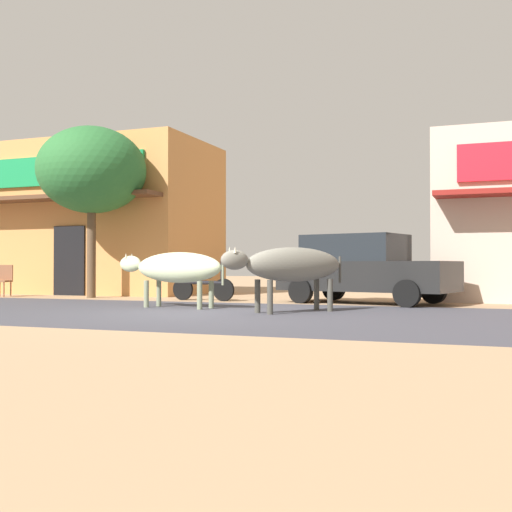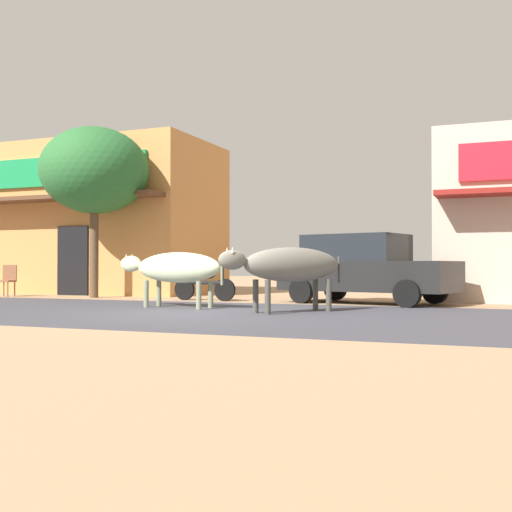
# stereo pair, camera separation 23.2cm
# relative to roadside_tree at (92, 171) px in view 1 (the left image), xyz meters

# --- Properties ---
(ground) EXTENTS (80.00, 80.00, 0.00)m
(ground) POSITION_rel_roadside_tree_xyz_m (5.39, -4.16, -3.57)
(ground) COLOR tan
(asphalt_road) EXTENTS (72.00, 6.61, 0.00)m
(asphalt_road) POSITION_rel_roadside_tree_xyz_m (5.39, -4.16, -3.56)
(asphalt_road) COLOR #43434C
(asphalt_road) RESTS_ON ground
(storefront_left_cafe) EXTENTS (7.60, 5.04, 4.87)m
(storefront_left_cafe) POSITION_rel_roadside_tree_xyz_m (-1.92, 3.04, -1.12)
(storefront_left_cafe) COLOR #CE894B
(storefront_left_cafe) RESTS_ON ground
(roadside_tree) EXTENTS (3.03, 3.03, 4.80)m
(roadside_tree) POSITION_rel_roadside_tree_xyz_m (0.00, 0.00, 0.00)
(roadside_tree) COLOR brown
(roadside_tree) RESTS_ON ground
(parked_hatchback_car) EXTENTS (4.37, 2.62, 1.64)m
(parked_hatchback_car) POSITION_rel_roadside_tree_xyz_m (7.63, 0.09, -2.72)
(parked_hatchback_car) COLOR black
(parked_hatchback_car) RESTS_ON ground
(parked_motorcycle) EXTENTS (1.77, 0.28, 1.03)m
(parked_motorcycle) POSITION_rel_roadside_tree_xyz_m (3.59, -0.23, -3.11)
(parked_motorcycle) COLOR black
(parked_motorcycle) RESTS_ON ground
(cow_near_brown) EXTENTS (2.72, 0.92, 1.18)m
(cow_near_brown) POSITION_rel_roadside_tree_xyz_m (4.20, -2.92, -2.72)
(cow_near_brown) COLOR beige
(cow_near_brown) RESTS_ON ground
(cow_far_dark) EXTENTS (1.97, 2.44, 1.25)m
(cow_far_dark) POSITION_rel_roadside_tree_xyz_m (6.92, -3.35, -2.66)
(cow_far_dark) COLOR slate
(cow_far_dark) RESTS_ON ground
(cafe_chair_near_tree) EXTENTS (0.51, 0.51, 0.92)m
(cafe_chair_near_tree) POSITION_rel_roadside_tree_xyz_m (-2.77, -0.36, -3.05)
(cafe_chair_near_tree) COLOR brown
(cafe_chair_near_tree) RESTS_ON ground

